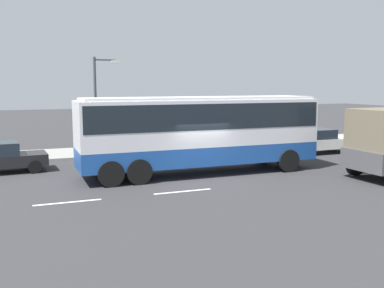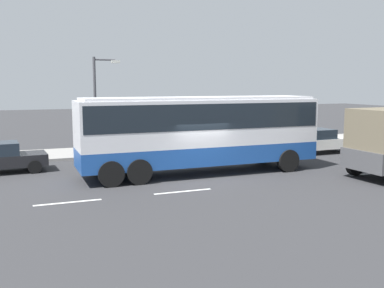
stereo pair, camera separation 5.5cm
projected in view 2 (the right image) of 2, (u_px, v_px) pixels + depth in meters
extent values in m
plane|color=#333335|center=(201.00, 178.00, 19.89)|extent=(120.00, 120.00, 0.00)
cube|color=gray|center=(147.00, 149.00, 28.17)|extent=(80.00, 4.00, 0.15)
cube|color=white|center=(68.00, 202.00, 15.80)|extent=(2.40, 0.16, 0.01)
cube|color=white|center=(183.00, 191.00, 17.42)|extent=(2.40, 0.16, 0.01)
cube|color=white|center=(370.00, 174.00, 20.92)|extent=(2.40, 0.16, 0.01)
cube|color=#1E4C9E|center=(200.00, 153.00, 20.85)|extent=(11.45, 2.56, 0.86)
cube|color=silver|center=(200.00, 122.00, 20.65)|extent=(11.45, 2.56, 2.11)
cube|color=black|center=(200.00, 115.00, 20.61)|extent=(11.22, 2.59, 1.16)
cube|color=black|center=(301.00, 116.00, 22.71)|extent=(0.12, 2.35, 1.69)
cube|color=silver|center=(200.00, 98.00, 20.50)|extent=(10.99, 2.41, 0.12)
cylinder|color=black|center=(262.00, 153.00, 23.55)|extent=(1.10, 0.30, 1.10)
cylinder|color=black|center=(288.00, 161.00, 21.29)|extent=(1.10, 0.30, 1.10)
cylinder|color=black|center=(126.00, 162.00, 20.83)|extent=(1.10, 0.30, 1.10)
cylinder|color=black|center=(139.00, 172.00, 18.57)|extent=(1.10, 0.30, 1.10)
cylinder|color=black|center=(101.00, 164.00, 20.39)|extent=(1.10, 0.30, 1.10)
cylinder|color=black|center=(111.00, 174.00, 18.13)|extent=(1.10, 0.30, 1.10)
cylinder|color=black|center=(355.00, 165.00, 20.50)|extent=(0.97, 0.32, 0.96)
cube|color=white|center=(316.00, 143.00, 26.99)|extent=(4.66, 1.87, 0.61)
cube|color=#1E2833|center=(312.00, 134.00, 26.77)|extent=(2.58, 1.68, 0.58)
cylinder|color=black|center=(328.00, 145.00, 28.44)|extent=(0.64, 0.22, 0.64)
cylinder|color=black|center=(347.00, 148.00, 26.91)|extent=(0.64, 0.22, 0.64)
cylinder|color=black|center=(286.00, 148.00, 27.15)|extent=(0.64, 0.22, 0.64)
cylinder|color=black|center=(303.00, 152.00, 25.62)|extent=(0.64, 0.22, 0.64)
cylinder|color=black|center=(31.00, 161.00, 22.42)|extent=(0.65, 0.24, 0.64)
cylinder|color=black|center=(35.00, 167.00, 20.92)|extent=(0.65, 0.24, 0.64)
cylinder|color=brown|center=(114.00, 145.00, 26.70)|extent=(0.14, 0.14, 0.82)
cylinder|color=brown|center=(116.00, 145.00, 26.82)|extent=(0.14, 0.14, 0.82)
cylinder|color=#338C4C|center=(114.00, 133.00, 26.66)|extent=(0.32, 0.32, 0.61)
sphere|color=tan|center=(114.00, 126.00, 26.61)|extent=(0.22, 0.22, 0.22)
cylinder|color=#38334C|center=(181.00, 142.00, 27.68)|extent=(0.14, 0.14, 0.87)
cylinder|color=#38334C|center=(180.00, 142.00, 27.80)|extent=(0.14, 0.14, 0.87)
cylinder|color=beige|center=(180.00, 130.00, 27.64)|extent=(0.32, 0.32, 0.66)
sphere|color=#9E7051|center=(180.00, 123.00, 27.57)|extent=(0.24, 0.24, 0.24)
cylinder|color=#47474C|center=(95.00, 107.00, 25.02)|extent=(0.16, 0.16, 5.61)
cylinder|color=#47474C|center=(105.00, 60.00, 24.88)|extent=(1.22, 0.10, 0.10)
cube|color=silver|center=(115.00, 62.00, 25.12)|extent=(0.50, 0.24, 0.16)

